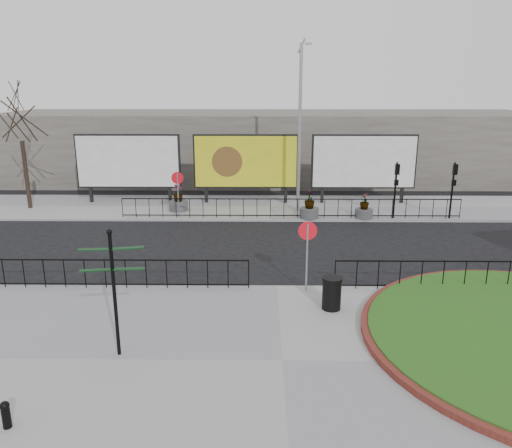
{
  "coord_description": "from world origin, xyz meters",
  "views": [
    {
      "loc": [
        -0.56,
        -16.5,
        7.01
      ],
      "look_at": [
        -0.76,
        1.57,
        1.95
      ],
      "focal_mm": 35.0,
      "sensor_mm": 36.0,
      "label": 1
    }
  ],
  "objects_px": {
    "planter_a": "(178,202)",
    "planter_b": "(309,208)",
    "fingerpost_sign": "(113,281)",
    "planter_c": "(364,209)",
    "lamp_post": "(300,126)",
    "bollard": "(6,413)",
    "billboard_mid": "(246,162)",
    "litter_bin": "(332,293)"
  },
  "relations": [
    {
      "from": "fingerpost_sign",
      "to": "planter_a",
      "type": "relative_size",
      "value": 2.29
    },
    {
      "from": "lamp_post",
      "to": "litter_bin",
      "type": "relative_size",
      "value": 8.7
    },
    {
      "from": "billboard_mid",
      "to": "fingerpost_sign",
      "type": "height_order",
      "value": "billboard_mid"
    },
    {
      "from": "planter_a",
      "to": "planter_b",
      "type": "relative_size",
      "value": 0.99
    },
    {
      "from": "planter_b",
      "to": "bollard",
      "type": "bearing_deg",
      "value": -114.66
    },
    {
      "from": "litter_bin",
      "to": "planter_a",
      "type": "relative_size",
      "value": 0.7
    },
    {
      "from": "planter_b",
      "to": "planter_c",
      "type": "distance_m",
      "value": 2.93
    },
    {
      "from": "lamp_post",
      "to": "planter_b",
      "type": "height_order",
      "value": "lamp_post"
    },
    {
      "from": "planter_a",
      "to": "planter_c",
      "type": "bearing_deg",
      "value": -8.41
    },
    {
      "from": "fingerpost_sign",
      "to": "bollard",
      "type": "bearing_deg",
      "value": -121.35
    },
    {
      "from": "bollard",
      "to": "planter_b",
      "type": "relative_size",
      "value": 0.4
    },
    {
      "from": "lamp_post",
      "to": "fingerpost_sign",
      "type": "distance_m",
      "value": 16.98
    },
    {
      "from": "fingerpost_sign",
      "to": "bollard",
      "type": "distance_m",
      "value": 3.76
    },
    {
      "from": "lamp_post",
      "to": "litter_bin",
      "type": "xyz_separation_m",
      "value": [
        0.17,
        -12.88,
        -4.17
      ]
    },
    {
      "from": "litter_bin",
      "to": "planter_b",
      "type": "xyz_separation_m",
      "value": [
        0.33,
        11.28,
        -0.0
      ]
    },
    {
      "from": "lamp_post",
      "to": "bollard",
      "type": "xyz_separation_m",
      "value": [
        -7.35,
        -18.68,
        -4.37
      ]
    },
    {
      "from": "litter_bin",
      "to": "planter_b",
      "type": "bearing_deg",
      "value": 88.34
    },
    {
      "from": "bollard",
      "to": "planter_a",
      "type": "relative_size",
      "value": 0.41
    },
    {
      "from": "fingerpost_sign",
      "to": "litter_bin",
      "type": "height_order",
      "value": "fingerpost_sign"
    },
    {
      "from": "bollard",
      "to": "planter_c",
      "type": "height_order",
      "value": "planter_c"
    },
    {
      "from": "bollard",
      "to": "planter_b",
      "type": "bearing_deg",
      "value": 65.34
    },
    {
      "from": "fingerpost_sign",
      "to": "planter_b",
      "type": "relative_size",
      "value": 2.27
    },
    {
      "from": "fingerpost_sign",
      "to": "planter_a",
      "type": "height_order",
      "value": "fingerpost_sign"
    },
    {
      "from": "planter_a",
      "to": "planter_b",
      "type": "distance_m",
      "value": 7.41
    },
    {
      "from": "billboard_mid",
      "to": "planter_c",
      "type": "relative_size",
      "value": 4.54
    },
    {
      "from": "bollard",
      "to": "fingerpost_sign",
      "type": "bearing_deg",
      "value": 62.74
    },
    {
      "from": "billboard_mid",
      "to": "fingerpost_sign",
      "type": "relative_size",
      "value": 1.79
    },
    {
      "from": "fingerpost_sign",
      "to": "bollard",
      "type": "relative_size",
      "value": 5.65
    },
    {
      "from": "fingerpost_sign",
      "to": "planter_c",
      "type": "height_order",
      "value": "fingerpost_sign"
    },
    {
      "from": "planter_c",
      "to": "lamp_post",
      "type": "bearing_deg",
      "value": 154.93
    },
    {
      "from": "planter_c",
      "to": "litter_bin",
      "type": "bearing_deg",
      "value": -106.09
    },
    {
      "from": "billboard_mid",
      "to": "fingerpost_sign",
      "type": "distance_m",
      "value": 17.93
    },
    {
      "from": "fingerpost_sign",
      "to": "billboard_mid",
      "type": "bearing_deg",
      "value": 76.85
    },
    {
      "from": "billboard_mid",
      "to": "planter_b",
      "type": "bearing_deg",
      "value": -45.58
    },
    {
      "from": "fingerpost_sign",
      "to": "planter_c",
      "type": "bearing_deg",
      "value": 52.7
    },
    {
      "from": "bollard",
      "to": "planter_b",
      "type": "distance_m",
      "value": 18.8
    },
    {
      "from": "planter_c",
      "to": "fingerpost_sign",
      "type": "bearing_deg",
      "value": -123.21
    },
    {
      "from": "litter_bin",
      "to": "planter_a",
      "type": "distance_m",
      "value": 14.54
    },
    {
      "from": "lamp_post",
      "to": "planter_b",
      "type": "bearing_deg",
      "value": -72.88
    },
    {
      "from": "lamp_post",
      "to": "planter_c",
      "type": "distance_m",
      "value": 5.68
    },
    {
      "from": "litter_bin",
      "to": "planter_b",
      "type": "height_order",
      "value": "planter_b"
    },
    {
      "from": "fingerpost_sign",
      "to": "litter_bin",
      "type": "bearing_deg",
      "value": 21.33
    }
  ]
}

